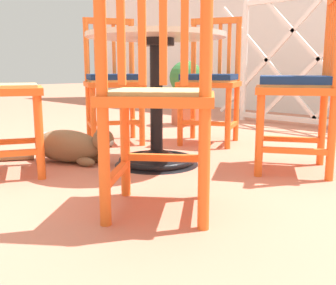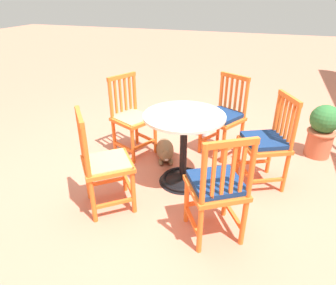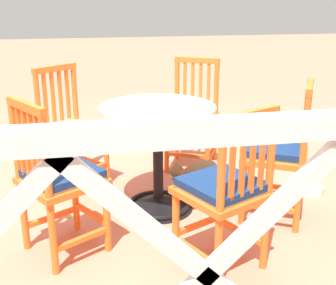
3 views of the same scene
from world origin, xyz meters
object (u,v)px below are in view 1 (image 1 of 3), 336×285
Objects in this scene: orange_chair_near_fence at (210,82)px; orange_chair_facing_out at (159,98)px; orange_chair_at_corner at (299,87)px; pet_water_bowl at (48,137)px; cafe_table at (156,115)px; orange_chair_by_planter at (113,82)px; terracotta_planter at (186,91)px; tabby_cat at (72,147)px.

orange_chair_near_fence is 1.52m from orange_chair_facing_out.
pet_water_bowl is (-1.80, -0.48, -0.42)m from orange_chair_at_corner.
cafe_table is 0.83× the size of orange_chair_by_planter.
orange_chair_at_corner reaches higher than terracotta_planter.
terracotta_planter is at bearing 130.53° from orange_chair_facing_out.
orange_chair_near_fence reaches higher than tabby_cat.
cafe_table is at bearing -73.06° from orange_chair_near_fence.
orange_chair_at_corner is 1.91m from pet_water_bowl.
orange_chair_by_planter is 1.13m from terracotta_planter.
orange_chair_near_fence is at bearing 43.67° from orange_chair_by_planter.
terracotta_planter is (-0.79, 0.60, -0.12)m from orange_chair_near_fence.
orange_chair_facing_out is at bearing -49.47° from terracotta_planter.
orange_chair_at_corner is at bearing 87.37° from orange_chair_facing_out.
tabby_cat is 1.01× the size of terracotta_planter.
pet_water_bowl is (-0.43, -0.31, -0.42)m from orange_chair_by_planter.
orange_chair_by_planter is at bearing 160.70° from cafe_table.
orange_chair_facing_out reaches higher than pet_water_bowl.
orange_chair_by_planter is at bearing -75.55° from terracotta_planter.
orange_chair_near_fence is 0.71m from orange_chair_by_planter.
orange_chair_near_fence is at bearing 159.81° from orange_chair_at_corner.
orange_chair_facing_out is 1.47× the size of terracotta_planter.
terracotta_planter is at bearing 111.15° from tabby_cat.
pet_water_bowl is (-0.15, -1.39, -0.30)m from terracotta_planter.
cafe_table is 0.80m from orange_chair_by_planter.
orange_chair_near_fence is 0.91m from orange_chair_at_corner.
tabby_cat is 0.85m from pet_water_bowl.
orange_chair_by_planter is at bearing 149.16° from orange_chair_facing_out.
orange_chair_near_fence is at bearing 122.33° from orange_chair_facing_out.
orange_chair_facing_out is at bearing -42.36° from cafe_table.
tabby_cat is (-0.96, 0.21, -0.34)m from orange_chair_facing_out.
terracotta_planter is at bearing 151.12° from orange_chair_at_corner.
orange_chair_facing_out reaches higher than cafe_table.
terracotta_planter is 3.65× the size of pet_water_bowl.
cafe_table is at bearing 2.27° from pet_water_bowl.
orange_chair_near_fence is at bearing 82.10° from tabby_cat.
tabby_cat is at bearing -57.87° from orange_chair_by_planter.
pet_water_bowl is (-0.95, -0.80, -0.42)m from orange_chair_near_fence.
cafe_table is at bearing 137.64° from orange_chair_facing_out.
orange_chair_at_corner is (1.37, 0.18, 0.00)m from orange_chair_by_planter.
cafe_table is 1.21m from pet_water_bowl.
orange_chair_near_fence is 1.00× the size of orange_chair_facing_out.
cafe_table is 0.80m from orange_chair_facing_out.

